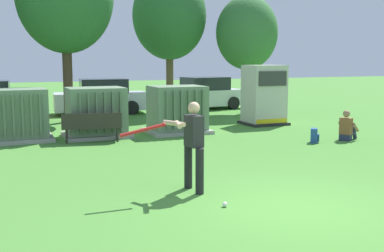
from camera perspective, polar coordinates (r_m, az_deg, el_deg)
ground_plane at (r=8.67m, az=11.99°, el=-9.38°), size 96.00×96.00×0.00m
transformer_west at (r=16.06m, az=-19.88°, el=1.15°), size 2.10×1.70×1.62m
transformer_mid_west at (r=16.14m, az=-11.20°, el=1.51°), size 2.10×1.70×1.62m
transformer_mid_east at (r=16.75m, az=-1.76°, el=1.89°), size 2.10×1.70×1.62m
generator_enclosure at (r=19.04m, az=8.46°, el=3.59°), size 1.60×1.40×2.30m
park_bench at (r=15.12m, az=-11.67°, el=0.11°), size 1.84×0.74×0.92m
batter at (r=9.28m, az=-0.10°, el=-1.87°), size 1.61×0.72×1.74m
sports_ball at (r=8.54m, az=3.88°, el=-9.17°), size 0.09×0.09×0.09m
seated_spectator at (r=15.99m, az=17.76°, el=-0.27°), size 0.79×0.67×0.96m
backpack at (r=15.28m, az=14.18°, el=-1.11°), size 0.37×0.38×0.44m
tree_center_right at (r=23.13m, az=-2.68°, el=12.77°), size 3.44×3.44×6.56m
tree_right at (r=22.72m, az=6.45°, el=10.80°), size 2.82×2.82×5.40m
parked_car_left_of_center at (r=22.97m, az=-10.61°, el=3.31°), size 4.33×2.18×1.62m
parked_car_right_of_center at (r=24.61m, az=1.33°, el=3.75°), size 4.38×2.32×1.62m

